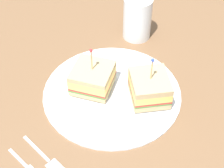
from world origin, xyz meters
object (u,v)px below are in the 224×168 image
Objects in this scene: drink_glass at (137,20)px; sandwich_half_front at (149,88)px; fork at (50,162)px; sandwich_half_back at (93,78)px; plate at (112,92)px.

sandwich_half_front is at bearing -41.33° from drink_glass.
drink_glass is at bearing 138.67° from sandwich_half_front.
sandwich_half_back is at bearing 114.04° from fork.
plate is 2.68× the size of sandwich_half_back.
plate is 2.66× the size of sandwich_half_front.
sandwich_half_back is at bearing -73.80° from drink_glass.
plate is 5.26cm from sandwich_half_back.
sandwich_half_back reaches higher than fork.
sandwich_half_back is (-3.87, -1.99, 2.95)cm from plate.
drink_glass is (-16.64, 14.63, 1.29)cm from sandwich_half_front.
sandwich_half_back is at bearing -149.52° from sandwich_half_front.
fork is at bearing -95.86° from sandwich_half_front.
sandwich_half_front reaches higher than fork.
sandwich_half_back reaches higher than drink_glass.
fork is at bearing -65.96° from sandwich_half_back.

